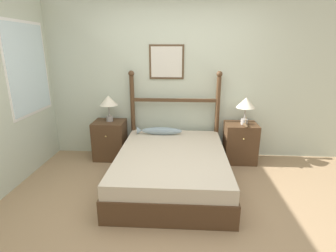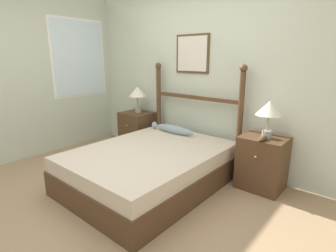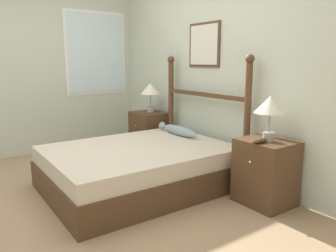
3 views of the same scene
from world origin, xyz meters
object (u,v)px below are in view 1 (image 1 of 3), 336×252
at_px(fish_pillow, 160,131).
at_px(model_boat, 245,125).
at_px(table_lamp_left, 108,102).
at_px(nightstand_left, 110,140).
at_px(table_lamp_right, 246,104).
at_px(nightstand_right, 240,143).
at_px(bed, 172,168).

bearing_deg(fish_pillow, model_boat, -2.05).
xyz_separation_m(table_lamp_left, fish_pillow, (0.82, -0.11, -0.44)).
xyz_separation_m(nightstand_left, fish_pillow, (0.83, -0.09, 0.20)).
bearing_deg(table_lamp_right, fish_pillow, -177.33).
bearing_deg(model_boat, table_lamp_left, 175.79).
relative_size(nightstand_left, table_lamp_left, 1.49).
height_order(nightstand_right, fish_pillow, nightstand_right).
height_order(model_boat, fish_pillow, model_boat).
relative_size(bed, fish_pillow, 2.69).
relative_size(nightstand_left, table_lamp_right, 1.49).
xyz_separation_m(nightstand_left, table_lamp_left, (0.01, 0.02, 0.64)).
xyz_separation_m(bed, table_lamp_right, (1.09, 0.76, 0.73)).
height_order(table_lamp_right, model_boat, table_lamp_right).
relative_size(model_boat, fish_pillow, 0.33).
distance_m(bed, fish_pillow, 0.79).
bearing_deg(model_boat, table_lamp_right, 88.67).
bearing_deg(model_boat, nightstand_left, 176.34).
relative_size(nightstand_right, table_lamp_right, 1.49).
height_order(nightstand_left, table_lamp_left, table_lamp_left).
bearing_deg(model_boat, fish_pillow, 177.95).
bearing_deg(nightstand_right, table_lamp_left, 179.46).
relative_size(nightstand_right, model_boat, 2.68).
height_order(table_lamp_right, fish_pillow, table_lamp_right).
bearing_deg(nightstand_left, nightstand_right, 0.00).
distance_m(bed, table_lamp_left, 1.51).
xyz_separation_m(table_lamp_left, model_boat, (2.14, -0.16, -0.30)).
bearing_deg(bed, nightstand_left, 143.25).
xyz_separation_m(bed, nightstand_right, (1.06, 0.79, 0.09)).
distance_m(nightstand_left, nightstand_right, 2.12).
bearing_deg(bed, table_lamp_left, 142.31).
xyz_separation_m(nightstand_right, table_lamp_right, (0.03, -0.03, 0.64)).
distance_m(nightstand_left, table_lamp_left, 0.64).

